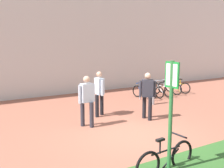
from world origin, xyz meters
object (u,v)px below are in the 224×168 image
object	(u,v)px
bike_rack_cluster	(162,89)
person_shirt_blue	(99,91)
bike_at_sign	(166,159)
person_shirt_white	(87,98)
person_suited_navy	(147,93)
bollard_steel	(153,95)
parking_sign_post	(171,103)

from	to	relation	value
bike_rack_cluster	person_shirt_blue	distance (m)	4.98
bike_at_sign	person_shirt_white	world-z (taller)	person_shirt_white
bike_rack_cluster	bike_at_sign	bearing A→B (deg)	-130.29
bike_at_sign	person_suited_navy	world-z (taller)	person_suited_navy
bollard_steel	person_suited_navy	bearing A→B (deg)	-134.08
parking_sign_post	person_shirt_blue	xyz separation A→B (m)	(0.92, 4.85, -0.63)
parking_sign_post	person_shirt_blue	world-z (taller)	parking_sign_post
person_shirt_white	person_suited_navy	bearing A→B (deg)	-8.55
bike_rack_cluster	person_suited_navy	bearing A→B (deg)	-137.57
person_shirt_blue	person_suited_navy	bearing A→B (deg)	-44.28
bike_at_sign	person_suited_navy	xyz separation A→B (m)	(2.18, 3.45, 0.63)
bike_rack_cluster	person_suited_navy	xyz separation A→B (m)	(-3.31, -3.03, 0.64)
bike_at_sign	bike_rack_cluster	distance (m)	8.49
person_suited_navy	person_shirt_white	distance (m)	2.28
person_shirt_white	parking_sign_post	bearing A→B (deg)	-89.44
person_suited_navy	person_shirt_white	xyz separation A→B (m)	(-2.26, 0.34, 0.00)
bollard_steel	person_shirt_white	bearing A→B (deg)	-160.89
person_suited_navy	parking_sign_post	bearing A→B (deg)	-121.75
bike_at_sign	person_shirt_white	xyz separation A→B (m)	(-0.08, 3.79, 0.63)
person_shirt_blue	person_suited_navy	xyz separation A→B (m)	(1.30, -1.27, 0.00)
parking_sign_post	bike_rack_cluster	size ratio (longest dim) A/B	0.78
person_shirt_blue	bollard_steel	bearing A→B (deg)	8.11
bike_rack_cluster	person_shirt_white	distance (m)	6.21
bollard_steel	person_shirt_white	size ratio (longest dim) A/B	0.52
parking_sign_post	bike_rack_cluster	bearing A→B (deg)	50.09
parking_sign_post	bike_rack_cluster	xyz separation A→B (m)	(5.53, 6.61, -1.27)
bike_rack_cluster	person_shirt_blue	xyz separation A→B (m)	(-4.61, -1.76, 0.64)
bollard_steel	person_shirt_blue	size ratio (longest dim) A/B	0.52
person_shirt_white	person_shirt_blue	bearing A→B (deg)	44.20
parking_sign_post	person_shirt_white	xyz separation A→B (m)	(-0.04, 3.92, -0.63)
person_shirt_blue	bike_rack_cluster	bearing A→B (deg)	20.86
bollard_steel	person_shirt_blue	distance (m)	3.01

